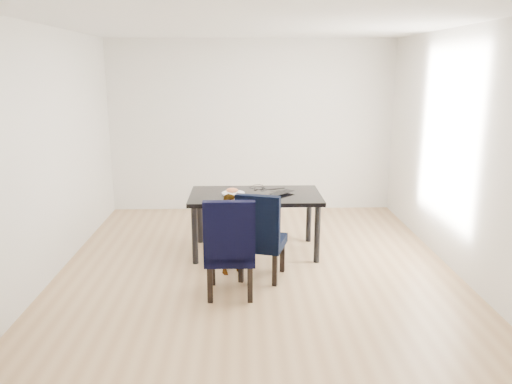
{
  "coord_description": "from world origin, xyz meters",
  "views": [
    {
      "loc": [
        -0.17,
        -5.43,
        2.25
      ],
      "look_at": [
        0.0,
        0.2,
        0.85
      ],
      "focal_mm": 35.0,
      "sensor_mm": 36.0,
      "label": 1
    }
  ],
  "objects_px": {
    "dining_table": "(255,223)",
    "chair_left": "(230,245)",
    "laptop": "(279,192)",
    "plate": "(233,193)",
    "child": "(232,234)",
    "chair_right": "(262,235)"
  },
  "relations": [
    {
      "from": "dining_table",
      "to": "chair_left",
      "type": "xyz_separation_m",
      "value": [
        -0.29,
        -1.19,
        0.14
      ]
    },
    {
      "from": "chair_right",
      "to": "dining_table",
      "type": "bearing_deg",
      "value": 110.42
    },
    {
      "from": "child",
      "to": "plate",
      "type": "relative_size",
      "value": 3.22
    },
    {
      "from": "chair_left",
      "to": "child",
      "type": "height_order",
      "value": "chair_left"
    },
    {
      "from": "child",
      "to": "plate",
      "type": "xyz_separation_m",
      "value": [
        0.01,
        0.67,
        0.3
      ]
    },
    {
      "from": "chair_left",
      "to": "chair_right",
      "type": "xyz_separation_m",
      "value": [
        0.34,
        0.41,
        -0.03
      ]
    },
    {
      "from": "dining_table",
      "to": "child",
      "type": "distance_m",
      "value": 0.71
    },
    {
      "from": "laptop",
      "to": "chair_left",
      "type": "bearing_deg",
      "value": 19.58
    },
    {
      "from": "dining_table",
      "to": "chair_left",
      "type": "distance_m",
      "value": 1.23
    },
    {
      "from": "chair_right",
      "to": "laptop",
      "type": "height_order",
      "value": "chair_right"
    },
    {
      "from": "dining_table",
      "to": "laptop",
      "type": "bearing_deg",
      "value": 3.03
    },
    {
      "from": "dining_table",
      "to": "laptop",
      "type": "height_order",
      "value": "laptop"
    },
    {
      "from": "dining_table",
      "to": "plate",
      "type": "bearing_deg",
      "value": 176.63
    },
    {
      "from": "chair_right",
      "to": "child",
      "type": "relative_size",
      "value": 1.08
    },
    {
      "from": "laptop",
      "to": "dining_table",
      "type": "bearing_deg",
      "value": -41.8
    },
    {
      "from": "chair_left",
      "to": "child",
      "type": "relative_size",
      "value": 1.14
    },
    {
      "from": "chair_left",
      "to": "child",
      "type": "distance_m",
      "value": 0.54
    },
    {
      "from": "chair_right",
      "to": "plate",
      "type": "distance_m",
      "value": 0.9
    },
    {
      "from": "chair_left",
      "to": "laptop",
      "type": "bearing_deg",
      "value": 64.87
    },
    {
      "from": "laptop",
      "to": "child",
      "type": "bearing_deg",
      "value": 4.74
    },
    {
      "from": "chair_left",
      "to": "plate",
      "type": "relative_size",
      "value": 3.66
    },
    {
      "from": "chair_left",
      "to": "plate",
      "type": "height_order",
      "value": "chair_left"
    }
  ]
}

